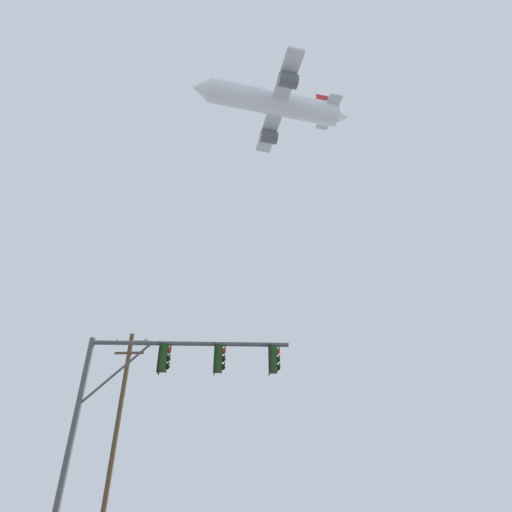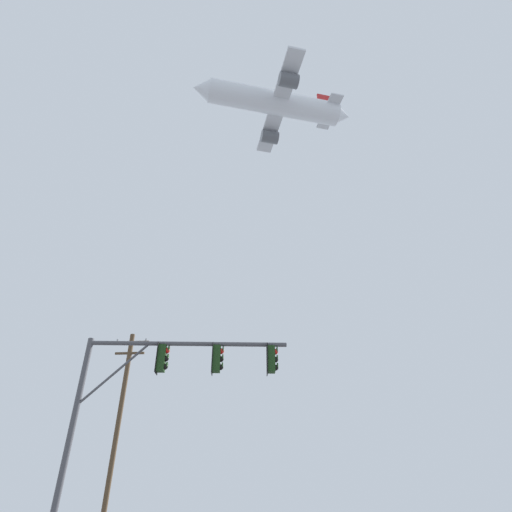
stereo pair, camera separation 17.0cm
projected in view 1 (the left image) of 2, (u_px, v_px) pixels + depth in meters
signal_pole_near at (166, 380)px, 13.93m from camera, size 6.91×0.86×6.36m
utility_pole at (118, 419)px, 23.49m from camera, size 2.20×0.28×10.71m
airplane at (274, 103)px, 58.99m from camera, size 22.65×17.49×6.24m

